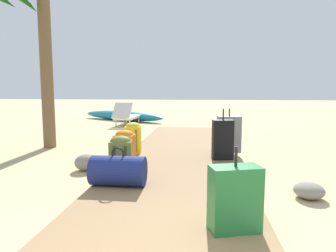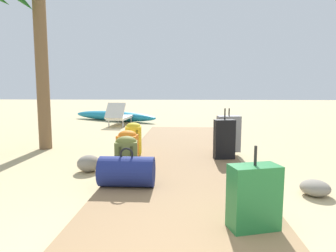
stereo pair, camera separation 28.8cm
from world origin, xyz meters
TOP-DOWN VIEW (x-y plane):
  - ground_plane at (0.00, 3.07)m, footprint 60.00×60.00m
  - boardwalk at (0.00, 3.83)m, footprint 1.92×7.67m
  - duffel_bag_navy at (-0.64, 2.15)m, footprint 0.65×0.36m
  - suitcase_green at (0.63, 1.16)m, footprint 0.45×0.31m
  - suitcase_black at (0.71, 3.62)m, footprint 0.36×0.22m
  - backpack_orange at (-0.84, 3.21)m, footprint 0.31×0.28m
  - backpack_yellow at (-0.87, 3.92)m, footprint 0.30×0.29m
  - backpack_olive at (-0.75, 2.65)m, footprint 0.33×0.29m
  - suitcase_grey at (0.87, 4.19)m, footprint 0.44×0.27m
  - lounge_chair at (-2.21, 8.57)m, footprint 0.69×1.56m
  - kayak at (-2.78, 10.06)m, footprint 3.85×2.36m
  - rock_left_near at (-1.40, 3.00)m, footprint 0.38×0.37m
  - rock_right_mid at (1.59, 2.18)m, footprint 0.46×0.46m

SIDE VIEW (x-z plane):
  - ground_plane at x=0.00m, z-range 0.00..0.00m
  - boardwalk at x=0.00m, z-range 0.00..0.08m
  - rock_right_mid at x=1.59m, z-range 0.00..0.18m
  - rock_left_near at x=-1.40m, z-range 0.00..0.25m
  - kayak at x=-2.78m, z-range 0.00..0.38m
  - duffel_bag_navy at x=-0.64m, z-range 0.03..0.50m
  - lounge_chair at x=-2.21m, z-range -0.07..0.73m
  - suitcase_green at x=0.63m, z-range 0.00..0.70m
  - backpack_orange at x=-0.84m, z-range 0.09..0.62m
  - backpack_olive at x=-0.75m, z-range 0.09..0.62m
  - backpack_yellow at x=-0.87m, z-range 0.09..0.66m
  - suitcase_black at x=0.71m, z-range -0.01..0.83m
  - suitcase_grey at x=0.87m, z-range 0.01..0.82m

